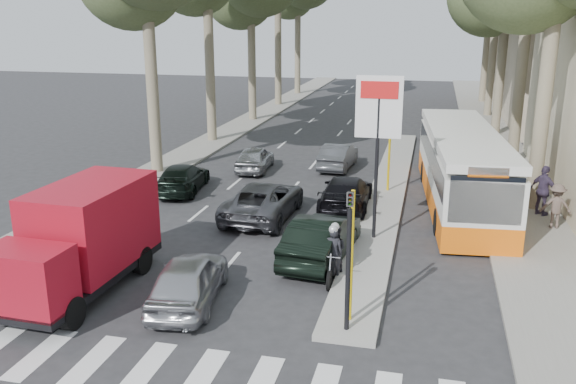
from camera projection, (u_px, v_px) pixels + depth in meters
name	position (u px, v px, depth m)	size (l,w,h in m)	color
ground	(237.00, 294.00, 16.84)	(120.00, 120.00, 0.00)	#28282B
sidewalk_right	(491.00, 137.00, 38.26)	(3.20, 70.00, 0.12)	gray
median_left	(252.00, 120.00, 44.76)	(2.40, 64.00, 0.12)	gray
traffic_island	(387.00, 192.00, 26.37)	(1.50, 26.00, 0.16)	gray
billboard	(378.00, 135.00, 19.75)	(1.50, 12.10, 5.60)	yellow
traffic_light_island	(349.00, 238.00, 14.02)	(0.16, 0.41, 3.60)	black
silver_hatchback	(189.00, 279.00, 16.19)	(1.58, 3.94, 1.34)	#AEB0B7
dark_hatchback	(321.00, 238.00, 19.05)	(1.53, 4.39, 1.45)	black
queue_car_a	(263.00, 200.00, 23.10)	(2.27, 4.92, 1.37)	#46474D
queue_car_b	(346.00, 193.00, 24.11)	(1.86, 4.58, 1.33)	black
queue_car_c	(255.00, 158.00, 30.14)	(1.47, 3.66, 1.25)	#999CA1
queue_car_d	(338.00, 156.00, 30.57)	(1.34, 3.85, 1.27)	#484B50
queue_car_e	(182.00, 178.00, 26.58)	(1.70, 4.17, 1.21)	black
red_truck	(83.00, 238.00, 16.70)	(2.29, 5.59, 2.94)	black
city_bus	(461.00, 166.00, 24.39)	(3.55, 11.83, 3.07)	orange
motorcycle	(334.00, 253.00, 17.74)	(0.72, 2.00, 1.70)	black
pedestrian_near	(544.00, 191.00, 22.92)	(1.12, 0.55, 1.92)	#423652
pedestrian_far	(556.00, 206.00, 21.60)	(1.04, 0.46, 1.61)	brown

